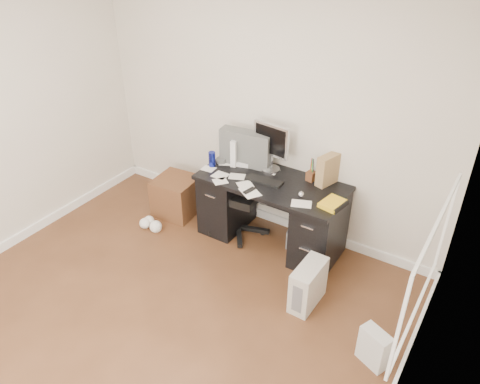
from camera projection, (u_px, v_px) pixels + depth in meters
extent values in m
plane|color=#4B2C18|center=(146.00, 328.00, 4.03)|extent=(4.00, 4.00, 0.00)
cube|color=silver|center=(265.00, 108.00, 4.76)|extent=(4.00, 0.02, 2.70)
cube|color=silver|center=(409.00, 307.00, 2.41)|extent=(0.02, 4.00, 2.70)
cube|color=white|center=(261.00, 214.00, 5.43)|extent=(4.00, 0.03, 0.10)
cube|color=white|center=(3.00, 246.00, 4.91)|extent=(0.03, 4.00, 0.10)
cube|color=black|center=(272.00, 183.00, 4.70)|extent=(1.50, 0.70, 0.04)
cube|color=black|center=(227.00, 198.00, 5.14)|extent=(0.40, 0.60, 0.71)
cube|color=black|center=(319.00, 230.00, 4.64)|extent=(0.40, 0.60, 0.71)
cube|color=black|center=(286.00, 191.00, 5.08)|extent=(0.70, 0.03, 0.51)
cube|color=black|center=(264.00, 181.00, 4.67)|extent=(0.38, 0.14, 0.02)
sphere|color=silver|center=(301.00, 194.00, 4.41)|extent=(0.07, 0.07, 0.06)
cylinder|color=navy|center=(212.00, 159.00, 4.91)|extent=(0.08, 0.08, 0.16)
cube|color=white|center=(236.00, 150.00, 4.95)|extent=(0.18, 0.27, 0.29)
cube|color=olive|center=(329.00, 169.00, 4.57)|extent=(0.20, 0.29, 0.31)
cube|color=yellow|center=(333.00, 204.00, 4.29)|extent=(0.23, 0.27, 0.04)
cube|color=#B6B1A4|center=(308.00, 285.00, 4.18)|extent=(0.20, 0.43, 0.42)
cube|color=silver|center=(374.00, 348.00, 3.65)|extent=(0.29, 0.26, 0.33)
cube|color=#4A2A16|center=(177.00, 196.00, 5.43)|extent=(0.49, 0.49, 0.45)
cube|color=slate|center=(306.00, 236.00, 4.96)|extent=(0.43, 0.38, 0.22)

